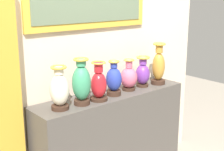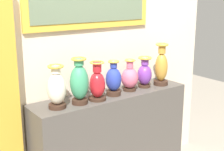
# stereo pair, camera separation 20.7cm
# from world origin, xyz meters

# --- Properties ---
(display_shelf) EXTENTS (1.62, 0.39, 1.01)m
(display_shelf) POSITION_xyz_m (0.00, 0.00, 0.50)
(display_shelf) COLOR #4C4742
(display_shelf) RESTS_ON ground_plane
(back_wall) EXTENTS (2.82, 0.14, 2.66)m
(back_wall) POSITION_xyz_m (-0.01, 0.25, 1.37)
(back_wall) COLOR beige
(back_wall) RESTS_ON ground_plane
(vase_ivory) EXTENTS (0.16, 0.16, 0.37)m
(vase_ivory) POSITION_xyz_m (-0.60, -0.04, 1.18)
(vase_ivory) COLOR #382319
(vase_ivory) RESTS_ON display_shelf
(vase_jade) EXTENTS (0.16, 0.16, 0.41)m
(vase_jade) POSITION_xyz_m (-0.39, -0.06, 1.20)
(vase_jade) COLOR #382319
(vase_jade) RESTS_ON display_shelf
(vase_crimson) EXTENTS (0.16, 0.16, 0.35)m
(vase_crimson) POSITION_xyz_m (-0.21, -0.07, 1.16)
(vase_crimson) COLOR #382319
(vase_crimson) RESTS_ON display_shelf
(vase_cobalt) EXTENTS (0.15, 0.15, 0.33)m
(vase_cobalt) POSITION_xyz_m (-0.01, -0.04, 1.16)
(vase_cobalt) COLOR #382319
(vase_cobalt) RESTS_ON display_shelf
(vase_rose) EXTENTS (0.17, 0.17, 0.31)m
(vase_rose) POSITION_xyz_m (0.20, -0.01, 1.14)
(vase_rose) COLOR #382319
(vase_rose) RESTS_ON display_shelf
(vase_violet) EXTENTS (0.15, 0.15, 0.32)m
(vase_violet) POSITION_xyz_m (0.40, -0.01, 1.15)
(vase_violet) COLOR #382319
(vase_violet) RESTS_ON display_shelf
(vase_ochre) EXTENTS (0.15, 0.15, 0.44)m
(vase_ochre) POSITION_xyz_m (0.60, -0.05, 1.20)
(vase_ochre) COLOR #382319
(vase_ochre) RESTS_ON display_shelf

